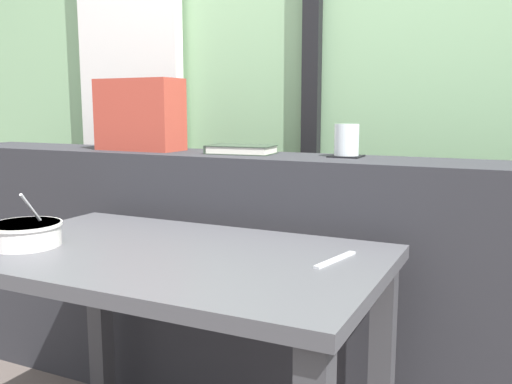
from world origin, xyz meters
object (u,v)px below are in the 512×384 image
Objects in this scene: closed_book at (241,149)px; juice_glass at (347,141)px; breakfast_table at (171,295)px; soup_bowl at (26,234)px; coaster_square at (346,156)px; throw_pillow at (140,115)px; fork_utensil at (335,260)px.

juice_glass is at bearing 5.11° from closed_book.
soup_bowl is at bearing -162.16° from breakfast_table.
breakfast_table is 4.54× the size of closed_book.
soup_bowl is at bearing -132.34° from coaster_square.
closed_book is 0.73× the size of throw_pillow.
closed_book is at bearing -174.89° from juice_glass.
coaster_square is 0.43× the size of closed_book.
breakfast_table is 6.26× the size of fork_utensil.
closed_book is 1.26× the size of soup_bowl.
closed_book is 0.76m from soup_bowl.
throw_pillow is at bearing -176.29° from coaster_square.
coaster_square reaches higher than breakfast_table.
coaster_square is 0.55m from fork_utensil.
juice_glass is 0.78m from throw_pillow.
breakfast_table is 0.43m from fork_utensil.
throw_pillow is (-0.77, -0.05, 0.13)m from coaster_square.
breakfast_table is at bearing -115.13° from juice_glass.
throw_pillow is at bearing 166.09° from fork_utensil.
soup_bowl is (-0.65, -0.71, -0.17)m from coaster_square.
soup_bowl is at bearing -79.31° from throw_pillow.
juice_glass is at bearing 116.82° from fork_utensil.
breakfast_table is at bearing -115.13° from coaster_square.
closed_book reaches higher than fork_utensil.
coaster_square is 0.97m from soup_bowl.
coaster_square is at bearing 5.11° from closed_book.
closed_book is 1.38× the size of fork_utensil.
coaster_square is at bearing 47.66° from soup_bowl.
breakfast_table is at bearing 17.84° from soup_bowl.
juice_glass is at bearing 47.66° from soup_bowl.
throw_pillow is 1.05m from fork_utensil.
breakfast_table is 0.65m from closed_book.
closed_book is at bearing -174.89° from coaster_square.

